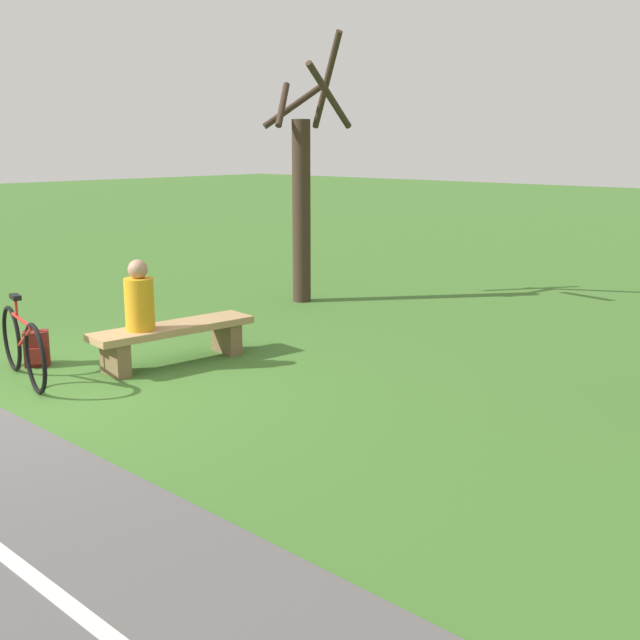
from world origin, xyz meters
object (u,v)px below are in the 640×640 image
Objects in this scene: person_seated at (139,299)px; bench at (173,336)px; bicycle at (23,346)px; backpack at (37,349)px; tree_mid_field at (303,192)px.

bench is at bearing 180.00° from person_seated.
bicycle is 0.62m from backpack.
backpack is (1.10, -1.02, -0.12)m from bench.
bench is 4.05m from tree_mid_field.
backpack is 0.10× the size of tree_mid_field.
person_seated is 4.26m from tree_mid_field.
bench is at bearing 82.11° from bicycle.
tree_mid_field reaches higher than person_seated.
bicycle is (1.47, -0.57, 0.06)m from bench.
bicycle is 0.41× the size of tree_mid_field.
backpack is at bearing -36.59° from bench.
bicycle is at bearing 50.73° from backpack.
backpack is at bearing 153.85° from bicycle.
backpack is at bearing -47.76° from person_seated.
bench is 1.51m from backpack.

